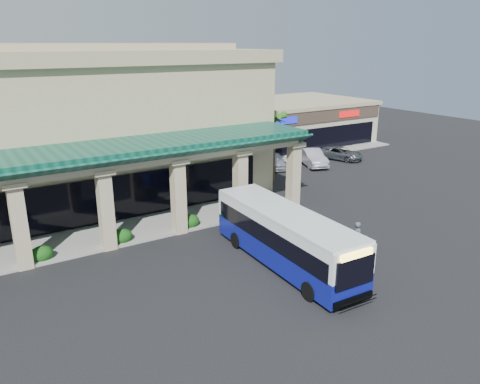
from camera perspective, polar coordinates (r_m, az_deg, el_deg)
ground at (r=27.01m, az=3.30°, el=-7.19°), size 110.00×110.00×0.00m
main_building at (r=36.82m, az=-22.21°, el=7.53°), size 30.80×14.80×11.35m
arcade at (r=28.66m, az=-18.00°, el=-0.45°), size 30.00×6.20×5.70m
strip_mall at (r=55.23m, az=4.03°, el=8.40°), size 22.50×12.50×4.90m
palm_0 at (r=39.24m, az=4.12°, el=5.82°), size 2.40×2.40×6.60m
palm_1 at (r=42.27m, az=2.78°, el=6.16°), size 2.40×2.40×5.80m
broadleaf_tree at (r=45.47m, az=-2.96°, el=6.34°), size 2.60×2.60×4.81m
transit_bus at (r=24.89m, az=5.52°, el=-5.66°), size 2.97×10.99×3.04m
pedestrian at (r=27.27m, az=14.12°, el=-5.37°), size 0.59×0.76×1.84m
car_silver at (r=44.54m, az=4.26°, el=3.83°), size 3.19×4.46×1.41m
car_white at (r=45.89m, az=8.77°, el=4.22°), size 3.29×5.20×1.62m
car_gray at (r=48.81m, az=12.13°, el=4.64°), size 3.56×5.07×1.28m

